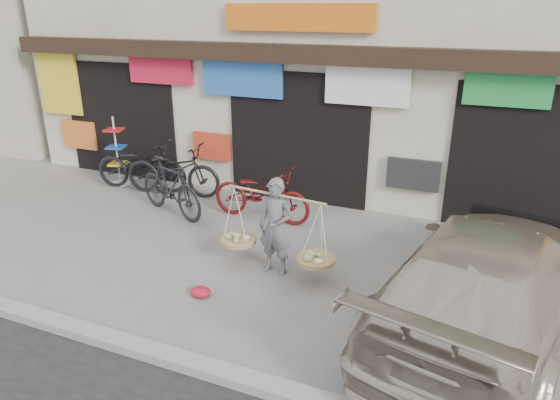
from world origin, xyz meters
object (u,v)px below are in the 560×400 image
at_px(bike_2, 261,194).
at_px(bike_3, 141,165).
at_px(suv, 488,278).
at_px(bike_0, 173,170).
at_px(street_vendor, 276,231).
at_px(display_rack, 117,158).
at_px(bike_1, 170,187).

relative_size(bike_2, bike_3, 0.93).
distance_m(bike_2, bike_3, 3.23).
bearing_deg(suv, bike_0, -9.32).
relative_size(street_vendor, display_rack, 1.21).
bearing_deg(bike_1, bike_2, -54.15).
xyz_separation_m(bike_3, display_rack, (-0.73, 0.09, 0.07)).
relative_size(bike_1, suv, 0.36).
distance_m(bike_0, suv, 6.97).
height_order(street_vendor, bike_2, street_vendor).
bearing_deg(bike_1, street_vendor, -94.27).
bearing_deg(suv, bike_2, -14.43).
xyz_separation_m(bike_0, bike_3, (-0.84, 0.00, 0.00)).
relative_size(bike_0, suv, 0.41).
distance_m(bike_3, display_rack, 0.73).
distance_m(bike_2, display_rack, 3.97).
xyz_separation_m(bike_2, suv, (4.10, -2.10, 0.19)).
distance_m(street_vendor, display_rack, 5.54).
relative_size(bike_0, bike_3, 1.00).
bearing_deg(street_vendor, display_rack, 160.61).
bearing_deg(bike_2, bike_3, 82.20).
relative_size(bike_3, suv, 0.41).
bearing_deg(bike_0, bike_1, -156.29).
relative_size(suv, display_rack, 3.31).
xyz_separation_m(bike_1, bike_3, (-1.44, 0.97, -0.00)).
distance_m(bike_1, bike_3, 1.74).
bearing_deg(suv, display_rack, -5.91).
bearing_deg(suv, street_vendor, 7.10).
height_order(bike_3, display_rack, display_rack).
height_order(bike_0, suv, suv).
bearing_deg(street_vendor, bike_0, 152.31).
distance_m(street_vendor, bike_3, 4.86).
distance_m(street_vendor, bike_1, 3.14).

